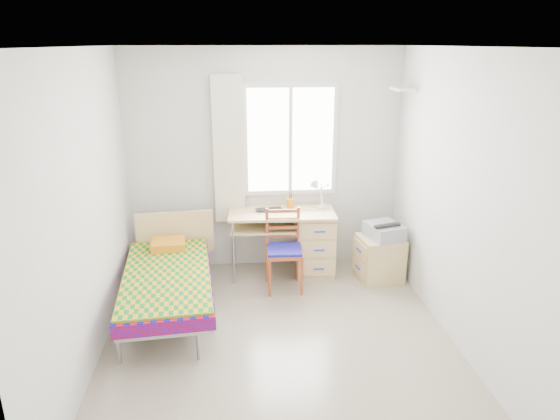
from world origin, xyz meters
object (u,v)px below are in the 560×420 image
object	(u,v)px
desk	(309,239)
chair	(284,245)
printer	(384,230)
bed	(168,276)
cabinet	(379,258)

from	to	relation	value
desk	chair	world-z (taller)	chair
desk	printer	xyz separation A→B (m)	(0.81, -0.31, 0.20)
chair	bed	bearing A→B (deg)	-158.69
bed	chair	bearing A→B (deg)	13.79
desk	printer	distance (m)	0.89
desk	cabinet	bearing A→B (deg)	-18.11
chair	printer	xyz separation A→B (m)	(1.14, 0.06, 0.10)
desk	chair	size ratio (longest dim) A/B	1.38
cabinet	chair	bearing A→B (deg)	175.93
bed	chair	distance (m)	1.30
chair	printer	size ratio (longest dim) A/B	1.88
chair	cabinet	bearing A→B (deg)	6.41
desk	bed	bearing A→B (deg)	-150.31
bed	chair	world-z (taller)	chair
desk	cabinet	xyz separation A→B (m)	(0.77, -0.30, -0.15)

